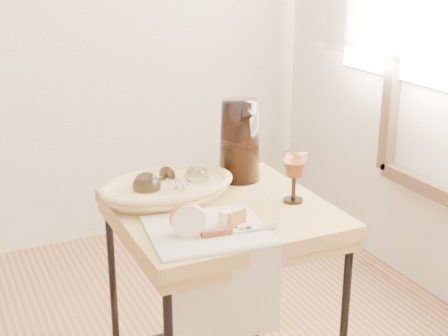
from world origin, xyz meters
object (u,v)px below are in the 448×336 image
pitcher (239,140)px  goblet_lying_b (188,182)px  side_table (221,319)px  goblet_lying_a (156,181)px  wine_goblet (294,177)px  apple_half (187,219)px  bread_basket (168,190)px  table_knife (237,229)px  tea_towel (207,230)px

pitcher → goblet_lying_b: bearing=-169.0°
side_table → goblet_lying_a: goblet_lying_a is taller
wine_goblet → apple_half: (-0.37, -0.09, -0.03)m
bread_basket → wine_goblet: bearing=-35.1°
goblet_lying_b → side_table: bearing=-89.9°
pitcher → wine_goblet: (0.06, -0.24, -0.05)m
bread_basket → pitcher: size_ratio=1.22×
wine_goblet → bread_basket: bearing=150.7°
goblet_lying_b → wine_goblet: (0.26, -0.16, 0.02)m
bread_basket → goblet_lying_b: goblet_lying_b is taller
bread_basket → table_knife: bearing=-83.0°
goblet_lying_b → table_knife: size_ratio=0.60×
bread_basket → apple_half: apple_half is taller
tea_towel → bread_basket: size_ratio=0.84×
bread_basket → goblet_lying_b: size_ratio=2.94×
bread_basket → goblet_lying_b: bearing=-27.6°
side_table → bread_basket: 0.43m
table_knife → bread_basket: bearing=109.3°
goblet_lying_b → wine_goblet: size_ratio=0.82×
goblet_lying_a → apple_half: size_ratio=1.45×
tea_towel → goblet_lying_a: 0.28m
goblet_lying_a → wine_goblet: size_ratio=0.90×
pitcher → wine_goblet: size_ratio=1.98×
goblet_lying_b → bread_basket: bearing=125.3°
apple_half → goblet_lying_b: bearing=82.4°
tea_towel → side_table: bearing=60.6°
tea_towel → apple_half: bearing=-166.6°
pitcher → apple_half: pitcher is taller
goblet_lying_b → apple_half: (-0.10, -0.24, -0.00)m
side_table → table_knife: 0.43m
goblet_lying_a → pitcher: 0.31m
goblet_lying_a → bread_basket: bearing=118.2°
goblet_lying_a → apple_half: goblet_lying_a is taller
apple_half → table_knife: apple_half is taller
tea_towel → goblet_lying_b: size_ratio=2.47×
tea_towel → goblet_lying_a: (-0.04, 0.28, 0.05)m
side_table → goblet_lying_a: size_ratio=5.56×
tea_towel → table_knife: bearing=-32.1°
side_table → table_knife: (-0.05, -0.19, 0.39)m
goblet_lying_b → wine_goblet: wine_goblet is taller
table_knife → goblet_lying_b: bearing=99.8°
side_table → goblet_lying_b: bearing=122.9°
apple_half → side_table: bearing=57.2°
side_table → tea_towel: tea_towel is taller
goblet_lying_a → pitcher: size_ratio=0.45×
goblet_lying_a → wine_goblet: (0.35, -0.20, 0.02)m
goblet_lying_b → table_knife: 0.29m
side_table → wine_goblet: bearing=-17.0°
tea_towel → goblet_lying_a: bearing=106.1°
tea_towel → pitcher: bearing=59.0°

